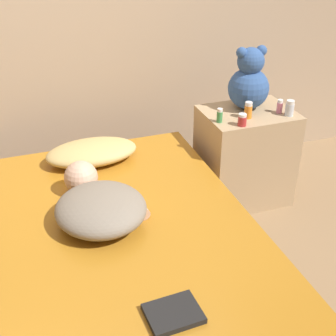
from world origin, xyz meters
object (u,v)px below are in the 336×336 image
Objects in this scene: pillow at (92,152)px; bottle_orange at (248,110)px; person_lying at (98,204)px; teddy_bear at (249,82)px; bottle_green at (220,116)px; bottle_red at (242,120)px; bottle_pink at (280,106)px; book at (173,314)px; bottle_clear at (290,108)px.

pillow is 5.29× the size of bottle_orange.
teddy_bear is (1.08, 0.55, 0.30)m from person_lying.
bottle_orange reaches higher than pillow.
bottle_orange is (0.92, -0.16, 0.20)m from pillow.
person_lying is 6.32× the size of bottle_orange.
bottle_green is at bearing 19.55° from person_lying.
bottle_pink is (0.30, 0.09, 0.01)m from bottle_red.
bottle_orange is 1.44m from book.
bottle_pink is at bearing 45.61° from book.
bottle_red is at bearing -123.54° from teddy_bear.
teddy_bear is 1.62m from book.
bottle_pink is (1.14, -0.16, 0.19)m from pillow.
bottle_pink is at bearing 11.75° from person_lying.
teddy_bear is at bearing -1.11° from pillow.
pillow is 0.90m from bottle_red.
bottle_green is at bearing 139.47° from bottle_red.
teddy_bear is 4.02× the size of bottle_clear.
bottle_clear is at bearing -47.00° from teddy_bear.
bottle_red is (0.84, -0.25, 0.19)m from pillow.
bottle_pink is (1.23, 0.41, 0.17)m from person_lying.
bottle_orange is at bearing 15.13° from person_lying.
bottle_red is 0.12m from bottle_orange.
pillow is 0.78m from bottle_green.
teddy_bear is 3.84× the size of bottle_orange.
bottle_red is at bearing 12.25° from person_lying.
teddy_bear is at bearing 133.00° from bottle_clear.
bottle_clear is 1.57m from book.
person_lying is 6.60× the size of bottle_clear.
person_lying is 0.93m from bottle_green.
bottle_pink is (0.15, -0.14, -0.13)m from teddy_bear.
teddy_bear reaches higher than bottle_clear.
person_lying is at bearing -153.65° from bottle_green.
bottle_green and bottle_pink have the same top height.
bottle_pink is 1.59m from book.
teddy_bear is 0.24m from bottle_pink.
person_lying is (-0.08, -0.57, 0.02)m from pillow.
bottle_green is 0.19m from bottle_orange.
bottle_clear reaches higher than bottle_red.
pillow is 7.41× the size of bottle_red.
bottle_clear is 0.46× the size of book.
pillow is 6.29× the size of bottle_green.
book is at bearing -121.84° from bottle_green.
teddy_bear is 1.86× the size of book.
bottle_clear is 0.26m from bottle_orange.
pillow is at bearing 91.99° from book.
pillow is 1.17m from bottle_pink.
bottle_orange is (-0.22, -0.01, 0.01)m from bottle_pink.
pillow is at bearing 169.66° from bottle_clear.
bottle_orange is at bearing -178.47° from bottle_pink.
teddy_bear reaches higher than book.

